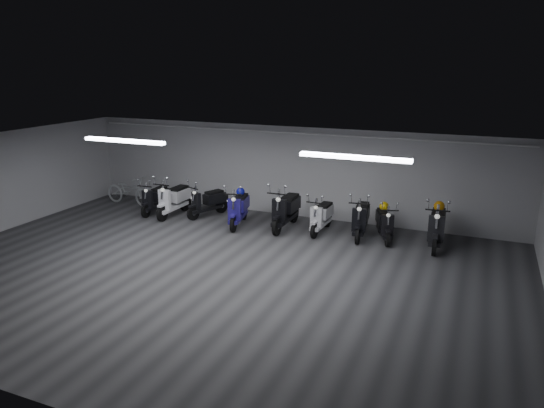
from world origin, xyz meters
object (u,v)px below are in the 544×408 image
at_px(bicycle, 128,187).
at_px(helmet_1, 384,206).
at_px(helmet_2, 439,206).
at_px(scooter_8, 385,218).
at_px(scooter_7, 361,213).
at_px(scooter_0, 155,194).
at_px(scooter_4, 238,203).
at_px(scooter_3, 207,197).
at_px(scooter_9, 438,221).
at_px(helmet_0, 240,192).
at_px(scooter_6, 322,211).
at_px(scooter_5, 286,204).
at_px(scooter_2, 173,194).

relative_size(bicycle, helmet_1, 7.14).
bearing_deg(helmet_2, scooter_8, -171.43).
distance_m(scooter_7, helmet_2, 2.04).
xyz_separation_m(scooter_0, scooter_4, (3.05, -0.13, 0.07)).
relative_size(scooter_3, scooter_9, 0.86).
distance_m(scooter_0, helmet_0, 3.02).
bearing_deg(scooter_0, bicycle, 157.53).
xyz_separation_m(scooter_4, scooter_6, (2.44, 0.35, -0.06)).
xyz_separation_m(scooter_0, scooter_5, (4.44, 0.14, 0.12)).
distance_m(bicycle, helmet_1, 8.61).
relative_size(scooter_5, scooter_9, 1.01).
height_order(scooter_8, helmet_2, scooter_8).
distance_m(scooter_7, scooter_8, 0.65).
distance_m(helmet_0, helmet_1, 4.20).
height_order(scooter_3, helmet_0, scooter_3).
relative_size(scooter_0, helmet_2, 5.96).
bearing_deg(scooter_0, scooter_2, -6.58).
distance_m(scooter_6, scooter_7, 1.12).
bearing_deg(bicycle, helmet_0, -91.25).
distance_m(scooter_3, scooter_6, 3.75).
bearing_deg(scooter_5, scooter_3, 176.93).
xyz_separation_m(scooter_6, helmet_0, (-2.49, -0.10, 0.35)).
relative_size(scooter_9, helmet_0, 7.82).
distance_m(scooter_5, scooter_6, 1.06).
distance_m(scooter_2, helmet_2, 7.90).
distance_m(scooter_4, scooter_6, 2.47).
height_order(scooter_5, helmet_1, scooter_5).
relative_size(scooter_8, bicycle, 0.89).
bearing_deg(bicycle, scooter_6, -88.66).
distance_m(scooter_2, helmet_0, 2.28).
height_order(scooter_7, scooter_9, scooter_9).
xyz_separation_m(scooter_6, helmet_1, (1.68, 0.29, 0.26)).
bearing_deg(scooter_4, scooter_3, 149.54).
xyz_separation_m(scooter_2, scooter_3, (1.00, 0.35, -0.08)).
distance_m(scooter_3, scooter_4, 1.38).
bearing_deg(scooter_7, scooter_0, 175.73).
bearing_deg(scooter_3, scooter_5, 18.30).
distance_m(scooter_7, bicycle, 8.04).
xyz_separation_m(scooter_9, helmet_2, (-0.01, 0.27, 0.31)).
bearing_deg(scooter_2, helmet_0, 5.15).
bearing_deg(scooter_0, helmet_0, -1.07).
relative_size(scooter_2, helmet_2, 6.78).
bearing_deg(scooter_0, helmet_2, 0.03).
bearing_deg(helmet_0, scooter_2, -175.99).
bearing_deg(scooter_9, scooter_3, 177.02).
bearing_deg(helmet_1, scooter_6, -170.12).
height_order(scooter_6, scooter_7, scooter_7).
bearing_deg(scooter_4, helmet_1, -2.99).
bearing_deg(helmet_0, scooter_0, -177.78).
height_order(scooter_9, bicycle, scooter_9).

